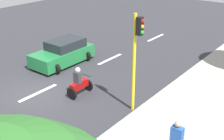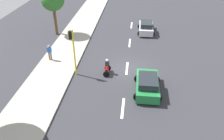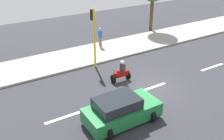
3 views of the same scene
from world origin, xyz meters
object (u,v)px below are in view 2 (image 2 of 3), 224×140
object	(u,v)px
pedestrian_near_signal	(50,52)
street_tree_south	(53,0)
car_silver	(146,27)
motorcycle	(107,68)
traffic_light_corner	(73,46)
car_green	(147,84)

from	to	relation	value
pedestrian_near_signal	street_tree_south	bearing A→B (deg)	-77.40
car_silver	street_tree_south	distance (m)	12.29
motorcycle	pedestrian_near_signal	distance (m)	6.44
car_silver	traffic_light_corner	bearing A→B (deg)	58.53
car_green	street_tree_south	size ratio (longest dim) A/B	0.68
motorcycle	traffic_light_corner	size ratio (longest dim) A/B	0.34
pedestrian_near_signal	car_silver	bearing A→B (deg)	-138.37
car_silver	street_tree_south	size ratio (longest dim) A/B	0.66
traffic_light_corner	street_tree_south	world-z (taller)	street_tree_south
traffic_light_corner	street_tree_south	distance (m)	10.56
car_green	traffic_light_corner	world-z (taller)	traffic_light_corner
car_silver	motorcycle	xyz separation A→B (m)	(3.82, 10.68, -0.07)
motorcycle	traffic_light_corner	distance (m)	3.80
pedestrian_near_signal	traffic_light_corner	xyz separation A→B (m)	(-3.17, 2.26, 1.87)
traffic_light_corner	motorcycle	bearing A→B (deg)	-171.26
car_green	pedestrian_near_signal	bearing A→B (deg)	-23.26
car_green	traffic_light_corner	bearing A→B (deg)	-16.48
car_silver	motorcycle	distance (m)	11.34
car_silver	street_tree_south	xyz separation A→B (m)	(11.56, 1.83, 3.75)
car_silver	motorcycle	size ratio (longest dim) A/B	2.55
motorcycle	street_tree_south	world-z (taller)	street_tree_south
street_tree_south	car_green	bearing A→B (deg)	135.43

